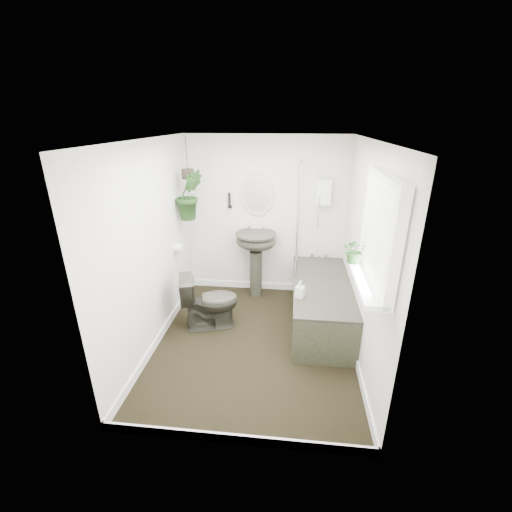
# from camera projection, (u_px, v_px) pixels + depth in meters

# --- Properties ---
(floor) EXTENTS (2.30, 2.80, 0.02)m
(floor) POSITION_uv_depth(u_px,v_px,m) (255.00, 342.00, 4.11)
(floor) COLOR black
(floor) RESTS_ON ground
(ceiling) EXTENTS (2.30, 2.80, 0.02)m
(ceiling) POSITION_uv_depth(u_px,v_px,m) (254.00, 139.00, 3.24)
(ceiling) COLOR white
(ceiling) RESTS_ON ground
(wall_back) EXTENTS (2.30, 0.02, 2.30)m
(wall_back) POSITION_uv_depth(u_px,v_px,m) (265.00, 217.00, 4.97)
(wall_back) COLOR white
(wall_back) RESTS_ON ground
(wall_front) EXTENTS (2.30, 0.02, 2.30)m
(wall_front) POSITION_uv_depth(u_px,v_px,m) (232.00, 326.00, 2.37)
(wall_front) COLOR white
(wall_front) RESTS_ON ground
(wall_left) EXTENTS (0.02, 2.80, 2.30)m
(wall_left) POSITION_uv_depth(u_px,v_px,m) (151.00, 248.00, 3.79)
(wall_left) COLOR white
(wall_left) RESTS_ON ground
(wall_right) EXTENTS (0.02, 2.80, 2.30)m
(wall_right) POSITION_uv_depth(u_px,v_px,m) (365.00, 257.00, 3.55)
(wall_right) COLOR white
(wall_right) RESTS_ON ground
(skirting) EXTENTS (2.30, 2.80, 0.10)m
(skirting) POSITION_uv_depth(u_px,v_px,m) (255.00, 338.00, 4.08)
(skirting) COLOR white
(skirting) RESTS_ON floor
(bathtub) EXTENTS (0.72, 1.72, 0.58)m
(bathtub) POSITION_uv_depth(u_px,v_px,m) (321.00, 303.00, 4.37)
(bathtub) COLOR #2C2B23
(bathtub) RESTS_ON floor
(bath_screen) EXTENTS (0.04, 0.72, 1.40)m
(bath_screen) POSITION_uv_depth(u_px,v_px,m) (298.00, 217.00, 4.49)
(bath_screen) COLOR silver
(bath_screen) RESTS_ON bathtub
(shower_box) EXTENTS (0.20, 0.10, 0.35)m
(shower_box) POSITION_uv_depth(u_px,v_px,m) (323.00, 192.00, 4.68)
(shower_box) COLOR white
(shower_box) RESTS_ON wall_back
(oval_mirror) EXTENTS (0.46, 0.03, 0.62)m
(oval_mirror) POSITION_uv_depth(u_px,v_px,m) (257.00, 194.00, 4.81)
(oval_mirror) COLOR beige
(oval_mirror) RESTS_ON wall_back
(wall_sconce) EXTENTS (0.04, 0.04, 0.22)m
(wall_sconce) POSITION_uv_depth(u_px,v_px,m) (229.00, 200.00, 4.88)
(wall_sconce) COLOR black
(wall_sconce) RESTS_ON wall_back
(toilet_roll_holder) EXTENTS (0.11, 0.11, 0.11)m
(toilet_roll_holder) POSITION_uv_depth(u_px,v_px,m) (178.00, 248.00, 4.52)
(toilet_roll_holder) COLOR white
(toilet_roll_holder) RESTS_ON wall_left
(window_recess) EXTENTS (0.08, 1.00, 0.90)m
(window_recess) POSITION_uv_depth(u_px,v_px,m) (380.00, 232.00, 2.73)
(window_recess) COLOR white
(window_recess) RESTS_ON wall_right
(window_sill) EXTENTS (0.18, 1.00, 0.04)m
(window_sill) POSITION_uv_depth(u_px,v_px,m) (365.00, 279.00, 2.89)
(window_sill) COLOR white
(window_sill) RESTS_ON wall_right
(window_blinds) EXTENTS (0.01, 0.86, 0.76)m
(window_blinds) POSITION_uv_depth(u_px,v_px,m) (374.00, 231.00, 2.73)
(window_blinds) COLOR white
(window_blinds) RESTS_ON wall_right
(toilet) EXTENTS (0.80, 0.60, 0.72)m
(toilet) POSITION_uv_depth(u_px,v_px,m) (210.00, 301.00, 4.29)
(toilet) COLOR #2C2B23
(toilet) RESTS_ON floor
(pedestal_sink) EXTENTS (0.69, 0.63, 0.99)m
(pedestal_sink) POSITION_uv_depth(u_px,v_px,m) (256.00, 265.00, 5.02)
(pedestal_sink) COLOR #2C2B23
(pedestal_sink) RESTS_ON floor
(sill_plant) EXTENTS (0.23, 0.21, 0.24)m
(sill_plant) POSITION_uv_depth(u_px,v_px,m) (355.00, 250.00, 3.12)
(sill_plant) COLOR black
(sill_plant) RESTS_ON window_sill
(hanging_plant) EXTENTS (0.46, 0.43, 0.66)m
(hanging_plant) POSITION_uv_depth(u_px,v_px,m) (189.00, 195.00, 4.49)
(hanging_plant) COLOR black
(hanging_plant) RESTS_ON ceiling
(soap_bottle) EXTENTS (0.12, 0.12, 0.20)m
(soap_bottle) POSITION_uv_depth(u_px,v_px,m) (300.00, 289.00, 3.89)
(soap_bottle) COLOR black
(soap_bottle) RESTS_ON bathtub
(hanging_pot) EXTENTS (0.16, 0.16, 0.12)m
(hanging_pot) POSITION_uv_depth(u_px,v_px,m) (188.00, 174.00, 4.39)
(hanging_pot) COLOR black
(hanging_pot) RESTS_ON ceiling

